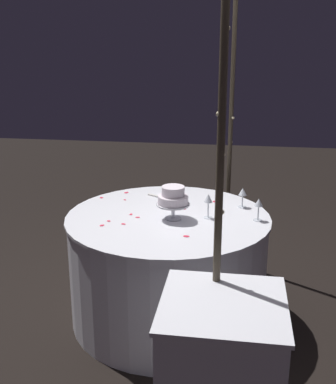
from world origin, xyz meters
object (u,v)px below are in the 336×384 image
(tiered_cake, at_px, (173,198))
(decorative_arch, at_px, (228,111))
(cake_knife, at_px, (162,198))
(wine_glass_0, at_px, (243,193))
(wine_glass_1, at_px, (208,200))
(main_table, at_px, (168,267))
(wine_glass_2, at_px, (259,204))
(side_table, at_px, (220,382))

(tiered_cake, bearing_deg, decorative_arch, 99.56)
(tiered_cake, relative_size, cake_knife, 0.85)
(decorative_arch, bearing_deg, wine_glass_0, 155.22)
(wine_glass_1, bearing_deg, decorative_arch, 88.28)
(main_table, relative_size, cake_knife, 5.18)
(decorative_arch, bearing_deg, tiered_cake, -80.44)
(wine_glass_2, bearing_deg, wine_glass_0, -157.47)
(main_table, distance_m, tiered_cake, 0.54)
(decorative_arch, relative_size, wine_glass_1, 13.78)
(side_table, distance_m, wine_glass_1, 1.28)
(tiered_cake, xyz_separation_m, wine_glass_2, (-0.06, 0.55, -0.03))
(wine_glass_1, bearing_deg, side_table, 7.25)
(wine_glass_1, relative_size, wine_glass_2, 1.10)
(side_table, relative_size, wine_glass_2, 5.46)
(wine_glass_2, bearing_deg, main_table, -90.00)
(side_table, bearing_deg, wine_glass_1, -172.75)
(wine_glass_0, bearing_deg, main_table, -63.11)
(side_table, bearing_deg, decorative_arch, -177.96)
(tiered_cake, height_order, wine_glass_1, tiered_cake)
(decorative_arch, xyz_separation_m, wine_glass_0, (-0.25, 0.12, -0.61))
(tiered_cake, xyz_separation_m, wine_glass_0, (-0.31, 0.45, -0.04))
(tiered_cake, xyz_separation_m, cake_knife, (-0.42, -0.15, -0.14))
(tiered_cake, bearing_deg, wine_glass_0, 124.28)
(tiered_cake, height_order, cake_knife, tiered_cake)
(tiered_cake, xyz_separation_m, wine_glass_1, (-0.06, 0.23, -0.02))
(side_table, bearing_deg, wine_glass_2, 171.39)
(wine_glass_2, relative_size, cake_knife, 0.57)
(tiered_cake, bearing_deg, wine_glass_2, 95.91)
(decorative_arch, relative_size, cake_knife, 8.60)
(side_table, xyz_separation_m, wine_glass_0, (-1.42, 0.07, 0.46))
(side_table, bearing_deg, cake_knife, -161.19)
(wine_glass_0, bearing_deg, decorative_arch, -24.78)
(main_table, bearing_deg, wine_glass_1, 90.49)
(tiered_cake, bearing_deg, cake_knife, -160.82)
(wine_glass_1, bearing_deg, tiered_cake, -75.30)
(side_table, xyz_separation_m, cake_knife, (-1.53, -0.52, 0.36))
(wine_glass_0, bearing_deg, tiered_cake, -55.72)
(tiered_cake, bearing_deg, side_table, 18.67)
(wine_glass_2, bearing_deg, side_table, -8.61)
(main_table, distance_m, cake_knife, 0.54)
(main_table, relative_size, wine_glass_0, 9.71)
(main_table, bearing_deg, decorative_arch, 89.86)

